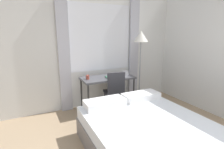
% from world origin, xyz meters
% --- Properties ---
extents(wall_back_with_window, '(5.19, 0.13, 2.70)m').
position_xyz_m(wall_back_with_window, '(0.02, 2.92, 1.35)').
color(wall_back_with_window, silver).
rests_on(wall_back_with_window, ground_plane).
extents(wall_right, '(0.05, 3.91, 2.70)m').
position_xyz_m(wall_right, '(2.12, 1.45, 1.35)').
color(wall_right, silver).
rests_on(wall_right, ground_plane).
extents(desk, '(1.17, 0.59, 0.75)m').
position_xyz_m(desk, '(0.18, 2.55, 0.69)').
color(desk, '#4C4C51').
rests_on(desk, ground_plane).
extents(desk_chair, '(0.46, 0.46, 0.92)m').
position_xyz_m(desk_chair, '(0.23, 2.30, 0.51)').
color(desk_chair, '#333338').
rests_on(desk_chair, ground_plane).
extents(bed, '(1.64, 2.02, 0.63)m').
position_xyz_m(bed, '(0.06, 0.81, 0.26)').
color(bed, slate).
rests_on(bed, ground_plane).
extents(standing_lamp, '(0.33, 0.33, 1.76)m').
position_xyz_m(standing_lamp, '(1.04, 2.53, 1.49)').
color(standing_lamp, '#4C4C51').
rests_on(standing_lamp, ground_plane).
extents(telephone, '(0.13, 0.13, 0.11)m').
position_xyz_m(telephone, '(0.62, 2.53, 0.80)').
color(telephone, silver).
rests_on(telephone, desk).
extents(book, '(0.29, 0.20, 0.02)m').
position_xyz_m(book, '(0.24, 2.48, 0.76)').
color(book, '#33664C').
rests_on(book, desk).
extents(mug, '(0.07, 0.07, 0.09)m').
position_xyz_m(mug, '(-0.29, 2.55, 0.80)').
color(mug, '#993F33').
rests_on(mug, desk).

